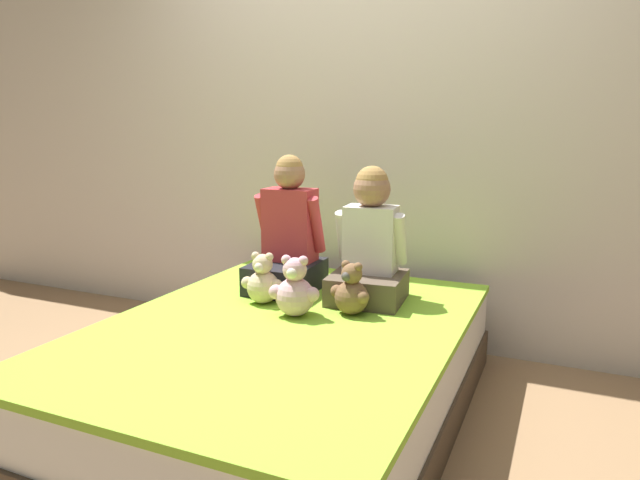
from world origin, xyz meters
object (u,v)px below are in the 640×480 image
child_on_right (370,246)px  teddy_bear_held_by_right_child (351,292)px  teddy_bear_held_by_left_child (263,282)px  bed (283,371)px  teddy_bear_between_children (295,291)px  child_on_left (288,239)px

child_on_right → teddy_bear_held_by_right_child: (0.00, -0.24, -0.16)m
child_on_right → teddy_bear_held_by_left_child: bearing=-153.6°
child_on_right → teddy_bear_held_by_left_child: (-0.42, -0.26, -0.16)m
bed → teddy_bear_between_children: 0.34m
bed → teddy_bear_held_by_left_child: 0.43m
teddy_bear_held_by_right_child → bed: bearing=-117.7°
child_on_right → bed: bearing=-119.8°
child_on_left → teddy_bear_held_by_right_child: (0.43, -0.24, -0.16)m
bed → child_on_left: (-0.21, 0.47, 0.47)m
child_on_left → teddy_bear_held_by_right_child: bearing=-30.9°
child_on_left → teddy_bear_between_children: (0.21, -0.36, -0.14)m
teddy_bear_held_by_right_child → teddy_bear_between_children: bearing=-134.6°
child_on_left → child_on_right: bearing=-1.7°
bed → teddy_bear_between_children: size_ratio=7.13×
bed → teddy_bear_held_by_left_child: size_ratio=7.92×
teddy_bear_held_by_right_child → teddy_bear_held_by_left_child: bearing=-161.3°
child_on_right → teddy_bear_held_by_right_child: child_on_right is taller
bed → teddy_bear_between_children: (0.01, 0.11, 0.32)m
child_on_left → child_on_right: child_on_left is taller
teddy_bear_held_by_left_child → teddy_bear_held_by_right_child: (0.43, 0.02, -0.00)m
child_on_right → teddy_bear_between_children: bearing=-125.4°
child_on_left → teddy_bear_between_children: 0.44m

